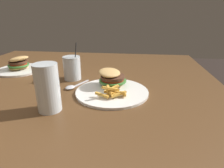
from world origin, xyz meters
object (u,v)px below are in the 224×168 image
object	(u,v)px
spoon	(72,87)
meal_plate_far	(19,66)
beer_glass	(48,90)
juice_glass	(73,69)
meal_plate_near	(112,85)

from	to	relation	value
spoon	meal_plate_far	distance (m)	0.44
spoon	meal_plate_far	world-z (taller)	meal_plate_far
spoon	meal_plate_far	bearing A→B (deg)	-94.39
beer_glass	juice_glass	bearing A→B (deg)	3.50
juice_glass	spoon	world-z (taller)	juice_glass
juice_glass	meal_plate_far	world-z (taller)	juice_glass
spoon	juice_glass	bearing A→B (deg)	-140.62
meal_plate_far	spoon	bearing A→B (deg)	-119.71
meal_plate_near	spoon	bearing A→B (deg)	88.59
juice_glass	beer_glass	bearing A→B (deg)	-176.50
juice_glass	spoon	distance (m)	0.13
beer_glass	meal_plate_far	size ratio (longest dim) A/B	0.65
juice_glass	meal_plate_far	distance (m)	0.36
beer_glass	meal_plate_far	distance (m)	0.55
beer_glass	juice_glass	distance (m)	0.32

